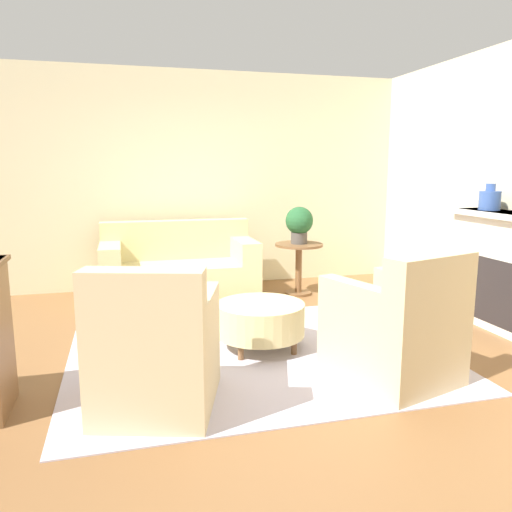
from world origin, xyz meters
The scene contains 10 objects.
ground_plane centered at (0.00, 0.00, 0.00)m, with size 16.00×16.00×0.00m, color brown.
wall_back centered at (0.00, 2.75, 1.40)m, with size 9.38×0.12×2.80m.
rug centered at (0.00, 0.00, 0.01)m, with size 3.07×2.47×0.01m.
couch centered at (-0.40, 2.13, 0.33)m, with size 1.84×0.88×0.91m.
armchair_left centered at (-0.87, -0.77, 0.38)m, with size 0.94×1.02×0.98m.
armchair_right centered at (0.87, -0.77, 0.38)m, with size 0.94×1.02×0.98m.
ottoman_table centered at (0.08, 0.13, 0.27)m, with size 0.77×0.77×0.40m.
side_table centered at (1.05, 1.84, 0.45)m, with size 0.59×0.59×0.64m.
vase_mantel_near centered at (2.51, 0.32, 1.25)m, with size 0.21×0.21×0.27m.
potted_plant_on_side_table centered at (1.05, 1.84, 0.90)m, with size 0.34×0.34×0.46m.
Camera 1 is at (-1.04, -3.90, 1.57)m, focal length 35.00 mm.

